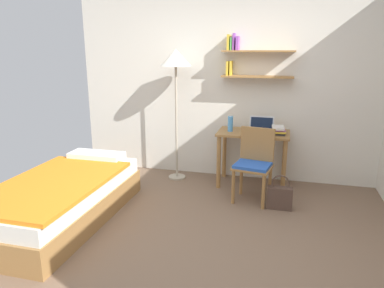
{
  "coord_description": "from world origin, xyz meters",
  "views": [
    {
      "loc": [
        0.76,
        -2.93,
        1.81
      ],
      "look_at": [
        -0.15,
        0.51,
        0.85
      ],
      "focal_mm": 33.35,
      "sensor_mm": 36.0,
      "label": 1
    }
  ],
  "objects_px": {
    "water_bottle": "(230,124)",
    "desk_chair": "(254,161)",
    "laptop": "(261,128)",
    "desk": "(253,143)",
    "standing_lamp": "(176,65)",
    "bed": "(62,199)",
    "book_stack": "(279,130)",
    "handbag": "(280,197)"
  },
  "relations": [
    {
      "from": "desk",
      "to": "book_stack",
      "type": "bearing_deg",
      "value": -8.05
    },
    {
      "from": "desk_chair",
      "to": "laptop",
      "type": "xyz_separation_m",
      "value": [
        0.03,
        0.53,
        0.3
      ]
    },
    {
      "from": "handbag",
      "to": "laptop",
      "type": "bearing_deg",
      "value": 112.41
    },
    {
      "from": "laptop",
      "to": "handbag",
      "type": "height_order",
      "value": "laptop"
    },
    {
      "from": "desk_chair",
      "to": "standing_lamp",
      "type": "relative_size",
      "value": 0.49
    },
    {
      "from": "bed",
      "to": "desk_chair",
      "type": "bearing_deg",
      "value": 28.65
    },
    {
      "from": "water_bottle",
      "to": "book_stack",
      "type": "height_order",
      "value": "water_bottle"
    },
    {
      "from": "desk",
      "to": "book_stack",
      "type": "height_order",
      "value": "book_stack"
    },
    {
      "from": "standing_lamp",
      "to": "handbag",
      "type": "relative_size",
      "value": 4.36
    },
    {
      "from": "desk_chair",
      "to": "desk",
      "type": "bearing_deg",
      "value": 97.38
    },
    {
      "from": "laptop",
      "to": "standing_lamp",
      "type": "bearing_deg",
      "value": -178.29
    },
    {
      "from": "bed",
      "to": "handbag",
      "type": "relative_size",
      "value": 4.82
    },
    {
      "from": "desk_chair",
      "to": "book_stack",
      "type": "bearing_deg",
      "value": 59.92
    },
    {
      "from": "desk",
      "to": "water_bottle",
      "type": "distance_m",
      "value": 0.4
    },
    {
      "from": "desk",
      "to": "book_stack",
      "type": "distance_m",
      "value": 0.38
    },
    {
      "from": "water_bottle",
      "to": "desk_chair",
      "type": "bearing_deg",
      "value": -51.06
    },
    {
      "from": "book_stack",
      "to": "desk",
      "type": "bearing_deg",
      "value": 171.95
    },
    {
      "from": "bed",
      "to": "standing_lamp",
      "type": "xyz_separation_m",
      "value": [
        0.82,
        1.55,
        1.36
      ]
    },
    {
      "from": "desk_chair",
      "to": "water_bottle",
      "type": "bearing_deg",
      "value": 128.94
    },
    {
      "from": "standing_lamp",
      "to": "handbag",
      "type": "height_order",
      "value": "standing_lamp"
    },
    {
      "from": "desk_chair",
      "to": "handbag",
      "type": "bearing_deg",
      "value": -29.78
    },
    {
      "from": "bed",
      "to": "standing_lamp",
      "type": "height_order",
      "value": "standing_lamp"
    },
    {
      "from": "book_stack",
      "to": "desk_chair",
      "type": "bearing_deg",
      "value": -120.08
    },
    {
      "from": "laptop",
      "to": "water_bottle",
      "type": "height_order",
      "value": "water_bottle"
    },
    {
      "from": "laptop",
      "to": "book_stack",
      "type": "distance_m",
      "value": 0.24
    },
    {
      "from": "desk_chair",
      "to": "standing_lamp",
      "type": "xyz_separation_m",
      "value": [
        -1.13,
        0.49,
        1.11
      ]
    },
    {
      "from": "standing_lamp",
      "to": "laptop",
      "type": "relative_size",
      "value": 5.57
    },
    {
      "from": "bed",
      "to": "water_bottle",
      "type": "distance_m",
      "value": 2.27
    },
    {
      "from": "desk",
      "to": "desk_chair",
      "type": "relative_size",
      "value": 1.05
    },
    {
      "from": "laptop",
      "to": "desk",
      "type": "bearing_deg",
      "value": -160.04
    },
    {
      "from": "desk",
      "to": "handbag",
      "type": "xyz_separation_m",
      "value": [
        0.39,
        -0.68,
        -0.44
      ]
    },
    {
      "from": "desk",
      "to": "standing_lamp",
      "type": "xyz_separation_m",
      "value": [
        -1.06,
        0.0,
        1.01
      ]
    },
    {
      "from": "bed",
      "to": "handbag",
      "type": "height_order",
      "value": "bed"
    },
    {
      "from": "laptop",
      "to": "handbag",
      "type": "relative_size",
      "value": 0.78
    },
    {
      "from": "book_stack",
      "to": "bed",
      "type": "bearing_deg",
      "value": -145.59
    },
    {
      "from": "desk",
      "to": "handbag",
      "type": "relative_size",
      "value": 2.25
    },
    {
      "from": "book_stack",
      "to": "handbag",
      "type": "bearing_deg",
      "value": -83.93
    },
    {
      "from": "standing_lamp",
      "to": "handbag",
      "type": "bearing_deg",
      "value": -25.05
    },
    {
      "from": "bed",
      "to": "desk_chair",
      "type": "height_order",
      "value": "desk_chair"
    },
    {
      "from": "bed",
      "to": "laptop",
      "type": "relative_size",
      "value": 6.17
    },
    {
      "from": "standing_lamp",
      "to": "laptop",
      "type": "bearing_deg",
      "value": 1.71
    },
    {
      "from": "standing_lamp",
      "to": "laptop",
      "type": "height_order",
      "value": "standing_lamp"
    }
  ]
}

